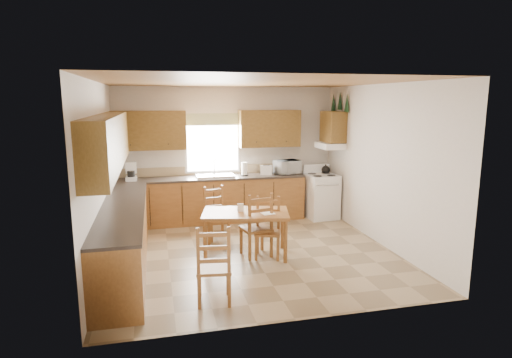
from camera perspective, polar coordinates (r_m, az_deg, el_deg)
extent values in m
plane|color=#8C7858|center=(7.04, -0.63, -9.73)|extent=(4.50, 4.50, 0.00)
plane|color=olive|center=(6.61, -0.67, 12.80)|extent=(4.50, 4.50, 0.00)
plane|color=beige|center=(6.58, -20.13, 0.36)|extent=(4.50, 4.50, 0.00)
plane|color=beige|center=(7.52, 16.33, 1.78)|extent=(4.50, 4.50, 0.00)
plane|color=beige|center=(8.88, -3.89, 3.46)|extent=(4.50, 4.50, 0.00)
plane|color=beige|center=(4.57, 5.65, -3.29)|extent=(4.50, 4.50, 0.00)
cube|color=brown|center=(8.69, -5.92, -2.82)|extent=(3.75, 0.60, 0.88)
cube|color=brown|center=(6.62, -17.17, -7.53)|extent=(0.60, 3.60, 0.88)
cube|color=#342B27|center=(8.60, -5.98, 0.17)|extent=(3.75, 0.63, 0.04)
cube|color=#342B27|center=(6.49, -17.39, -3.67)|extent=(0.63, 3.60, 0.04)
cube|color=#96805C|center=(8.86, -6.24, 1.19)|extent=(3.75, 0.01, 0.18)
cube|color=brown|center=(8.55, -14.08, 6.30)|extent=(1.41, 0.33, 0.75)
cube|color=brown|center=(8.86, 1.80, 6.75)|extent=(1.25, 0.33, 0.75)
cube|color=brown|center=(6.35, -19.08, 4.68)|extent=(0.33, 3.60, 0.75)
cube|color=brown|center=(8.85, 10.24, 6.87)|extent=(0.33, 0.62, 0.62)
cube|color=white|center=(8.86, 9.86, 4.42)|extent=(0.44, 0.62, 0.12)
cube|color=white|center=(8.78, -5.80, 4.67)|extent=(1.13, 0.02, 1.18)
cube|color=white|center=(8.78, -5.80, 4.67)|extent=(1.05, 0.01, 1.10)
cube|color=#567137|center=(8.72, -5.84, 7.92)|extent=(1.19, 0.01, 0.24)
cube|color=silver|center=(8.60, -5.49, 0.45)|extent=(0.75, 0.45, 0.04)
cone|color=#16361C|center=(8.60, 12.02, 9.91)|extent=(0.22, 0.22, 0.36)
cone|color=#16361C|center=(8.89, 11.13, 10.22)|extent=(0.22, 0.22, 0.36)
cone|color=#16361C|center=(9.18, 10.28, 10.00)|extent=(0.22, 0.22, 0.36)
cube|color=white|center=(9.02, 8.65, -2.34)|extent=(0.65, 0.66, 0.89)
cube|color=white|center=(8.47, -16.32, 0.85)|extent=(0.23, 0.26, 0.32)
cylinder|color=white|center=(8.66, -1.57, 1.35)|extent=(0.13, 0.13, 0.27)
cube|color=white|center=(8.79, 1.37, 1.21)|extent=(0.27, 0.21, 0.19)
imported|color=white|center=(8.92, 4.19, 1.61)|extent=(0.55, 0.46, 0.28)
cube|color=brown|center=(6.80, -1.39, -7.31)|extent=(1.47, 1.04, 0.71)
cube|color=brown|center=(5.28, -5.67, -11.13)|extent=(0.46, 0.44, 0.99)
cube|color=brown|center=(6.75, 0.01, -6.05)|extent=(0.50, 0.48, 1.02)
cube|color=brown|center=(6.69, 1.55, -6.60)|extent=(0.49, 0.48, 0.94)
cube|color=brown|center=(7.60, -5.24, -4.61)|extent=(0.46, 0.44, 0.92)
cube|color=white|center=(6.65, 1.44, -4.51)|extent=(0.23, 0.29, 0.00)
cube|color=white|center=(6.70, -2.10, -3.83)|extent=(0.10, 0.04, 0.13)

